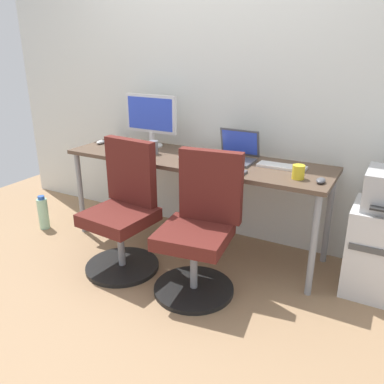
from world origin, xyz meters
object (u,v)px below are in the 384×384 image
Objects in this scene: office_chair_left at (124,213)px; coffee_mug at (298,172)px; desktop_monitor at (151,117)px; water_bottle_on_floor at (43,213)px; open_laptop at (235,153)px; office_chair_right at (200,231)px.

office_chair_left reaches higher than coffee_mug.
desktop_monitor is 5.22× the size of coffee_mug.
water_bottle_on_floor is at bearing -173.41° from coffee_mug.
desktop_monitor is 0.82m from open_laptop.
desktop_monitor is (-0.81, 0.67, 0.57)m from office_chair_right.
desktop_monitor is (0.85, 0.52, 0.85)m from water_bottle_on_floor.
coffee_mug is at bearing 38.06° from office_chair_right.
office_chair_right is at bearing -0.03° from office_chair_left.
office_chair_right is 3.03× the size of water_bottle_on_floor.
open_laptop is 3.37× the size of coffee_mug.
office_chair_right is at bearing -5.10° from water_bottle_on_floor.
open_laptop reaches higher than office_chair_right.
coffee_mug is (1.13, 0.40, 0.37)m from office_chair_left.
coffee_mug reaches higher than water_bottle_on_floor.
water_bottle_on_floor is (-1.66, 0.15, -0.28)m from office_chair_right.
coffee_mug is (0.53, -0.21, -0.01)m from open_laptop.
coffee_mug is (1.32, -0.27, -0.20)m from desktop_monitor.
office_chair_right is 1.96× the size of desktop_monitor.
open_laptop is (0.79, -0.06, -0.20)m from desktop_monitor.
open_laptop reaches higher than office_chair_left.
open_laptop is (-0.02, 0.61, 0.38)m from office_chair_right.
coffee_mug is at bearing -21.65° from open_laptop.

